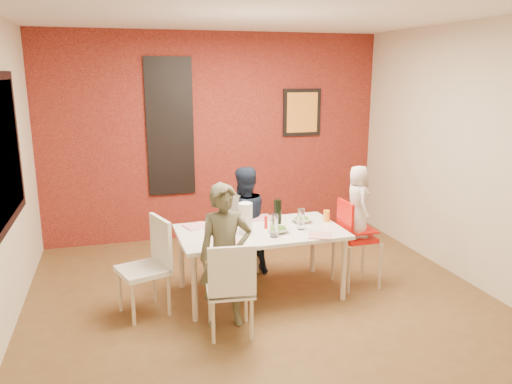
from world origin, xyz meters
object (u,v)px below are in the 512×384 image
object	(u,v)px
chair_left	(151,261)
high_chair	(354,235)
child_far	(243,222)
toddler	(358,201)
chair_far	(238,228)
child_near	(225,256)
dining_table	(260,236)
chair_near	(231,285)
wine_bottle	(278,213)
paper_towel_roll	(245,218)

from	to	relation	value
chair_left	high_chair	size ratio (longest dim) A/B	0.97
child_far	toddler	size ratio (longest dim) A/B	1.65
child_far	chair_far	bearing A→B (deg)	-108.27
high_chair	chair_left	bearing A→B (deg)	88.86
child_near	toddler	world-z (taller)	child_near
high_chair	toddler	bearing A→B (deg)	-88.76
chair_left	dining_table	bearing A→B (deg)	76.48
chair_near	wine_bottle	bearing A→B (deg)	-123.99
dining_table	high_chair	size ratio (longest dim) A/B	1.77
chair_left	wine_bottle	world-z (taller)	wine_bottle
dining_table	chair_far	bearing A→B (deg)	93.36
high_chair	toddler	distance (m)	0.36
child_near	child_far	world-z (taller)	child_near
high_chair	child_far	bearing A→B (deg)	58.13
high_chair	chair_near	bearing A→B (deg)	113.38
paper_towel_roll	high_chair	bearing A→B (deg)	-1.02
chair_near	wine_bottle	world-z (taller)	wine_bottle
chair_left	chair_near	bearing A→B (deg)	23.88
high_chair	paper_towel_roll	distance (m)	1.18
child_far	paper_towel_roll	world-z (taller)	child_far
high_chair	child_far	size ratio (longest dim) A/B	0.76
child_near	child_far	xyz separation A→B (m)	(0.43, 1.04, -0.03)
child_near	chair_near	bearing A→B (deg)	-89.26
dining_table	child_far	size ratio (longest dim) A/B	1.35
dining_table	chair_left	size ratio (longest dim) A/B	1.82
child_near	chair_left	bearing A→B (deg)	147.58
chair_near	child_near	xyz separation A→B (m)	(0.01, 0.23, 0.17)
chair_near	wine_bottle	size ratio (longest dim) A/B	2.93
chair_left	child_far	size ratio (longest dim) A/B	0.74
chair_near	paper_towel_roll	size ratio (longest dim) A/B	2.80
chair_left	toddler	distance (m)	2.12
child_far	dining_table	bearing A→B (deg)	75.50
high_chair	child_far	world-z (taller)	child_far
chair_far	chair_left	distance (m)	1.34
chair_near	chair_left	bearing A→B (deg)	-41.63
chair_far	chair_left	size ratio (longest dim) A/B	0.93
chair_near	child_near	world-z (taller)	child_near
chair_far	chair_left	xyz separation A→B (m)	(-1.04, -0.85, 0.03)
wine_bottle	child_near	bearing A→B (deg)	-139.88
wine_bottle	paper_towel_roll	world-z (taller)	paper_towel_roll
chair_near	chair_far	bearing A→B (deg)	-99.84
chair_left	wine_bottle	size ratio (longest dim) A/B	3.12
paper_towel_roll	child_near	bearing A→B (deg)	-123.33
chair_far	child_far	distance (m)	0.27
toddler	chair_left	bearing A→B (deg)	95.18
chair_left	child_far	xyz separation A→B (m)	(1.04, 0.61, 0.11)
chair_far	child_near	distance (m)	1.36
child_near	wine_bottle	world-z (taller)	child_near
chair_near	child_far	xyz separation A→B (m)	(0.44, 1.28, 0.14)
dining_table	paper_towel_roll	xyz separation A→B (m)	(-0.17, -0.06, 0.21)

